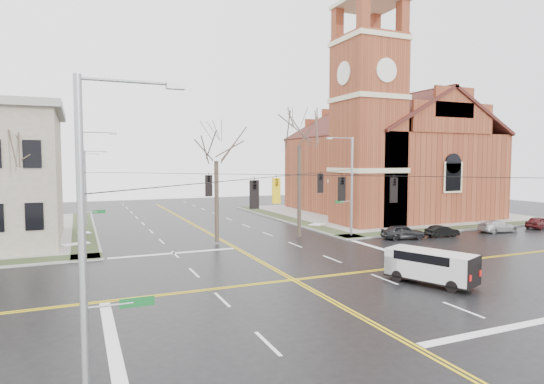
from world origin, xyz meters
name	(u,v)px	position (x,y,z in m)	size (l,w,h in m)	color
ground	(294,280)	(0.00, 0.00, 0.00)	(120.00, 120.00, 0.00)	black
sidewalks	(294,279)	(0.00, 0.00, 0.08)	(80.00, 80.00, 0.17)	gray
road_markings	(294,280)	(0.00, 0.00, 0.01)	(100.00, 100.00, 0.01)	gold
church	(382,150)	(24.76, 24.78, 8.43)	(24.28, 27.48, 27.50)	brown
signal_pole_ne	(350,183)	(11.32, 11.50, 4.95)	(2.75, 0.22, 9.00)	gray
signal_pole_nw	(82,190)	(-11.32, 11.50, 4.95)	(2.75, 0.22, 9.00)	gray
signal_pole_sw	(90,243)	(-11.32, -11.50, 4.95)	(2.75, 0.22, 9.00)	gray
span_wires	(294,175)	(0.00, 0.00, 6.20)	(23.02, 23.02, 0.03)	black
traffic_signals	(299,188)	(0.00, -0.67, 5.45)	(8.21, 8.26, 1.30)	black
streetlight_north_a	(87,185)	(-10.65, 28.00, 4.47)	(2.30, 0.20, 8.00)	gray
streetlight_north_b	(84,178)	(-10.65, 48.00, 4.47)	(2.30, 0.20, 8.00)	gray
cargo_van	(427,264)	(6.72, -3.68, 1.11)	(3.67, 5.26, 1.88)	white
parked_car_a	(403,232)	(15.05, 8.62, 0.65)	(1.54, 3.83, 1.31)	black
parked_car_b	(442,231)	(19.20, 8.19, 0.53)	(1.12, 3.20, 1.06)	black
parked_car_c	(498,226)	(26.21, 8.13, 0.58)	(1.64, 4.02, 1.17)	#B6B5B8
parked_car_d	(538,222)	(32.29, 8.35, 0.62)	(1.46, 3.63, 1.24)	#4F1618
tree_nw_far	(23,157)	(-15.12, 13.65, 7.29)	(4.00, 4.00, 10.05)	#3A2F25
tree_nw_near	(216,156)	(-0.85, 13.07, 7.44)	(4.00, 4.00, 10.26)	#3A2F25
tree_ne	(300,139)	(6.81, 12.86, 8.94)	(4.00, 4.00, 12.36)	#3A2F25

